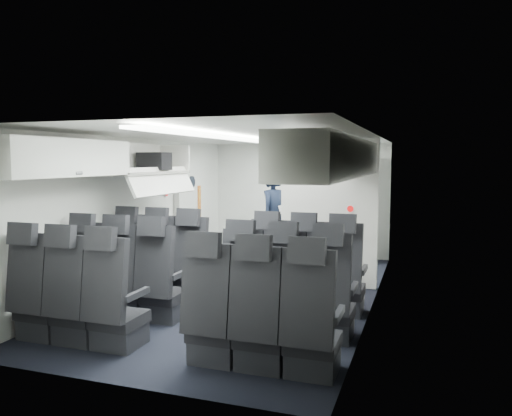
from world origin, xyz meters
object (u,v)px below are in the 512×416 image
Objects in this scene: seat_row_mid at (203,290)px; galley_unit at (346,209)px; boarding_door at (189,210)px; carry_on_bag at (154,161)px; flight_attendant at (275,221)px; seat_row_front at (232,273)px; seat_row_rear at (162,314)px.

galley_unit is at bearing 77.12° from seat_row_mid.
carry_on_bag is at bearing -80.17° from boarding_door.
galley_unit is 1.12× the size of flight_attendant.
seat_row_front and seat_row_rear have the same top height.
galley_unit is 1.62m from flight_attendant.
boarding_door is (-1.64, 3.89, 0.55)m from seat_row_rear.
seat_row_front is 1.80m from seat_row_rear.
boarding_door reaches higher than seat_row_rear.
seat_row_rear is at bearing -160.00° from flight_attendant.
galley_unit is at bearing -17.70° from flight_attendant.
carry_on_bag reaches higher than galley_unit.
seat_row_mid and seat_row_rear have the same top height.
galley_unit is at bearing 79.35° from seat_row_rear.
seat_row_rear is 4.25m from boarding_door.
galley_unit reaches higher than flight_attendant.
seat_row_rear is at bearing -90.00° from seat_row_mid.
seat_row_front is 1.79× the size of boarding_door.
galley_unit reaches higher than seat_row_rear.
flight_attendant reaches higher than seat_row_front.
boarding_door is at bearing 118.77° from seat_row_mid.
seat_row_front is at bearing 90.00° from seat_row_rear.
seat_row_rear is 5.17m from galley_unit.
seat_row_front is at bearing -16.35° from carry_on_bag.
seat_row_front is at bearing -106.28° from galley_unit.
galley_unit is (0.95, 5.05, 0.55)m from seat_row_rear.
galley_unit reaches higher than seat_row_mid.
flight_attendant reaches higher than seat_row_mid.
carry_on_bag is at bearing 121.21° from seat_row_rear.
carry_on_bag is at bearing -129.23° from galley_unit.
seat_row_front is 8.03× the size of carry_on_bag.
seat_row_rear is 8.03× the size of carry_on_bag.
seat_row_front and seat_row_mid have the same top height.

